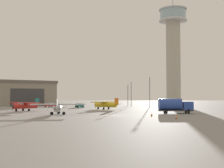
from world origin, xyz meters
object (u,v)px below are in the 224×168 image
at_px(control_tower, 173,47).
at_px(light_post_west, 131,92).
at_px(airplane_silver, 58,107).
at_px(car_teal, 80,105).
at_px(airplane_yellow, 106,104).
at_px(truck_fuel_tanker_blue, 174,105).
at_px(car_red, 50,105).
at_px(light_post_east, 150,89).
at_px(traffic_cone_near_left, 152,114).
at_px(airplane_red, 26,105).
at_px(light_post_north, 128,93).
at_px(traffic_cone_mid_apron, 176,117).

height_order(control_tower, light_post_west, control_tower).
distance_m(airplane_silver, car_teal, 36.50).
height_order(airplane_yellow, truck_fuel_tanker_blue, airplane_yellow).
bearing_deg(car_teal, airplane_silver, 162.13).
bearing_deg(airplane_silver, car_red, 6.35).
bearing_deg(car_red, truck_fuel_tanker_blue, -106.19).
height_order(airplane_yellow, light_post_east, light_post_east).
bearing_deg(light_post_east, truck_fuel_tanker_blue, -84.98).
distance_m(control_tower, airplane_yellow, 57.44).
relative_size(car_red, light_post_west, 0.54).
height_order(light_post_west, light_post_east, light_post_east).
height_order(airplane_yellow, traffic_cone_near_left, airplane_yellow).
height_order(truck_fuel_tanker_blue, traffic_cone_near_left, truck_fuel_tanker_blue).
distance_m(airplane_red, car_teal, 24.75).
distance_m(airplane_red, light_post_north, 45.43).
xyz_separation_m(car_red, traffic_cone_near_left, (30.83, -41.43, -0.41)).
xyz_separation_m(airplane_silver, light_post_west, (13.08, 48.19, 3.76)).
relative_size(airplane_yellow, airplane_silver, 0.95).
bearing_deg(light_post_west, airplane_yellow, -104.50).
relative_size(airplane_silver, light_post_east, 1.03).
bearing_deg(traffic_cone_near_left, light_post_east, 87.74).
bearing_deg(control_tower, traffic_cone_near_left, -100.21).
distance_m(airplane_yellow, truck_fuel_tanker_blue, 23.43).
relative_size(control_tower, airplane_silver, 4.30).
height_order(car_red, light_post_east, light_post_east).
xyz_separation_m(control_tower, airplane_yellow, (-23.73, -47.04, -22.88)).
xyz_separation_m(airplane_red, traffic_cone_near_left, (28.81, -14.21, -1.09)).
relative_size(airplane_silver, car_teal, 2.24).
relative_size(light_post_east, light_post_north, 1.27).
xyz_separation_m(truck_fuel_tanker_blue, car_teal, (-25.40, 29.98, -0.93)).
bearing_deg(control_tower, airplane_silver, -113.32).
xyz_separation_m(light_post_north, traffic_cone_near_left, (5.70, -53.19, -4.43)).
xyz_separation_m(airplane_red, car_red, (-2.03, 27.22, -0.68)).
xyz_separation_m(airplane_yellow, light_post_north, (5.10, 28.45, 3.33)).
bearing_deg(traffic_cone_mid_apron, truck_fuel_tanker_blue, 83.86).
height_order(airplane_red, traffic_cone_near_left, airplane_red).
bearing_deg(truck_fuel_tanker_blue, traffic_cone_mid_apron, -100.69).
distance_m(light_post_west, traffic_cone_near_left, 49.70).
relative_size(airplane_red, light_post_east, 0.94).
bearing_deg(airplane_red, light_post_north, -177.61).
distance_m(truck_fuel_tanker_blue, traffic_cone_near_left, 9.12).
height_order(airplane_yellow, light_post_north, light_post_north).
relative_size(airplane_red, light_post_north, 1.19).
bearing_deg(control_tower, car_teal, -134.13).
distance_m(control_tower, airplane_silver, 80.31).
xyz_separation_m(truck_fuel_tanker_blue, car_red, (-35.88, 33.95, -0.93)).
bearing_deg(traffic_cone_mid_apron, light_post_east, 91.90).
bearing_deg(airplane_silver, airplane_red, 28.74).
bearing_deg(car_teal, light_post_west, -75.70).
xyz_separation_m(airplane_yellow, truck_fuel_tanker_blue, (15.85, -17.25, 0.24)).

